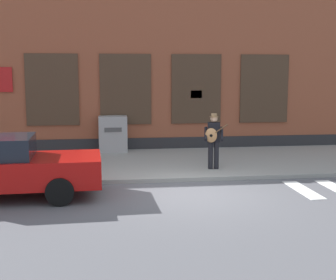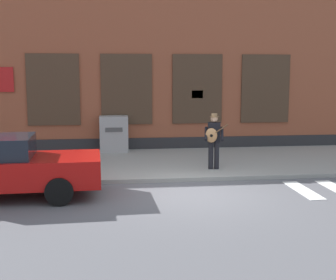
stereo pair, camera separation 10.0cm
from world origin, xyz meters
name	(u,v)px [view 2 (the right image)]	position (x,y,z in m)	size (l,w,h in m)	color
ground_plane	(190,194)	(0.00, 0.00, 0.00)	(160.00, 160.00, 0.00)	#56565B
sidewalk	(171,163)	(0.00, 3.81, 0.06)	(28.00, 5.13, 0.12)	gray
building_backdrop	(157,71)	(0.00, 8.37, 3.11)	(28.00, 4.06, 6.24)	brown
red_car	(3,167)	(-4.61, 0.17, 0.77)	(4.66, 2.10, 1.53)	#B20F0C
busker	(214,138)	(1.12, 2.35, 1.09)	(0.72, 0.62, 1.70)	black
utility_box	(114,134)	(-1.87, 5.93, 0.78)	(1.04, 0.71, 1.32)	#9E9E9E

